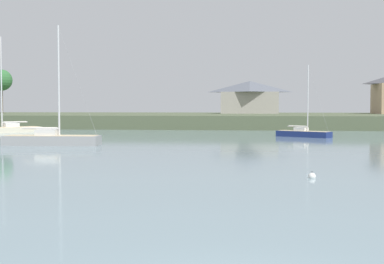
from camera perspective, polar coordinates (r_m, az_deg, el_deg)
far_shore_bank at (r=102.47m, az=6.31°, el=1.30°), size 250.22×43.03×2.13m
sailboat_grey at (r=51.77m, az=-14.47°, el=-1.07°), size 8.86×2.63×11.60m
sailboat_cream at (r=78.33m, az=-18.76°, el=0.14°), size 8.01×8.28×13.44m
sailboat_navy at (r=64.81m, az=11.59°, el=-0.33°), size 6.33×5.02×8.82m
mooring_buoy_white at (r=28.14m, az=12.46°, el=-4.57°), size 0.39×0.39×0.44m
shore_tree_inland_b at (r=115.50m, az=-19.33°, el=5.13°), size 4.25×4.25×8.78m
cottage_hillside at (r=108.90m, az=6.07°, el=3.70°), size 12.04×7.44×6.45m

